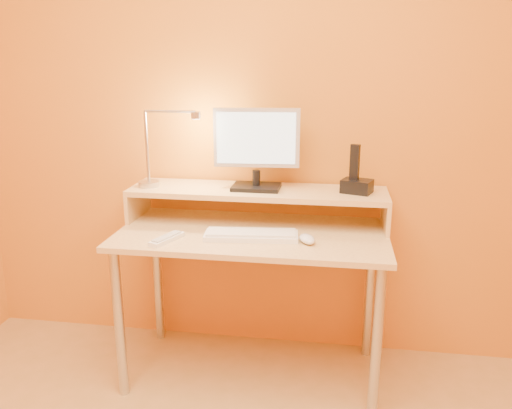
% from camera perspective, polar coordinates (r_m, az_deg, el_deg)
% --- Properties ---
extents(wall_back, '(3.00, 0.04, 2.50)m').
position_cam_1_polar(wall_back, '(2.51, 0.76, 10.88)').
color(wall_back, orange).
rests_on(wall_back, floor).
extents(desk_leg_fl, '(0.04, 0.04, 0.69)m').
position_cam_1_polar(desk_leg_fl, '(2.39, -14.86, -12.66)').
color(desk_leg_fl, '#B7B7BB').
rests_on(desk_leg_fl, floor).
extents(desk_leg_fr, '(0.04, 0.04, 0.69)m').
position_cam_1_polar(desk_leg_fr, '(2.22, 13.16, -14.86)').
color(desk_leg_fr, '#B7B7BB').
rests_on(desk_leg_fr, floor).
extents(desk_leg_bl, '(0.04, 0.04, 0.69)m').
position_cam_1_polar(desk_leg_bl, '(2.81, -10.81, -7.98)').
color(desk_leg_bl, '#B7B7BB').
rests_on(desk_leg_bl, floor).
extents(desk_leg_br, '(0.04, 0.04, 0.69)m').
position_cam_1_polar(desk_leg_br, '(2.66, 12.43, -9.41)').
color(desk_leg_br, '#B7B7BB').
rests_on(desk_leg_br, floor).
extents(desk_lower, '(1.20, 0.60, 0.02)m').
position_cam_1_polar(desk_lower, '(2.32, -0.40, -3.30)').
color(desk_lower, '#E9C97E').
rests_on(desk_lower, floor).
extents(shelf_riser_left, '(0.02, 0.30, 0.14)m').
position_cam_1_polar(shelf_riser_left, '(2.59, -12.90, 0.19)').
color(shelf_riser_left, '#E9C97E').
rests_on(shelf_riser_left, desk_lower).
extents(shelf_riser_right, '(0.02, 0.30, 0.14)m').
position_cam_1_polar(shelf_riser_right, '(2.42, 14.14, -0.96)').
color(shelf_riser_right, '#E9C97E').
rests_on(shelf_riser_right, desk_lower).
extents(desk_shelf, '(1.20, 0.30, 0.02)m').
position_cam_1_polar(desk_shelf, '(2.41, 0.16, 1.45)').
color(desk_shelf, '#E9C97E').
rests_on(desk_shelf, desk_lower).
extents(monitor_foot, '(0.22, 0.16, 0.02)m').
position_cam_1_polar(monitor_foot, '(2.41, 0.03, 1.95)').
color(monitor_foot, black).
rests_on(monitor_foot, desk_shelf).
extents(monitor_neck, '(0.04, 0.04, 0.07)m').
position_cam_1_polar(monitor_neck, '(2.40, 0.03, 2.97)').
color(monitor_neck, black).
rests_on(monitor_neck, monitor_foot).
extents(monitor_panel, '(0.39, 0.07, 0.27)m').
position_cam_1_polar(monitor_panel, '(2.37, 0.07, 7.38)').
color(monitor_panel, '#B7B7BB').
rests_on(monitor_panel, monitor_neck).
extents(monitor_back, '(0.35, 0.04, 0.23)m').
position_cam_1_polar(monitor_back, '(2.40, 0.16, 7.46)').
color(monitor_back, black).
rests_on(monitor_back, monitor_panel).
extents(monitor_screen, '(0.36, 0.03, 0.23)m').
position_cam_1_polar(monitor_screen, '(2.36, 0.00, 7.32)').
color(monitor_screen, silver).
rests_on(monitor_screen, monitor_panel).
extents(lamp_base, '(0.10, 0.10, 0.02)m').
position_cam_1_polar(lamp_base, '(2.51, -11.72, 2.25)').
color(lamp_base, '#B7B7BB').
rests_on(lamp_base, desk_shelf).
extents(lamp_post, '(0.01, 0.01, 0.33)m').
position_cam_1_polar(lamp_post, '(2.47, -11.95, 6.25)').
color(lamp_post, '#B7B7BB').
rests_on(lamp_post, lamp_base).
extents(lamp_arm, '(0.24, 0.01, 0.01)m').
position_cam_1_polar(lamp_arm, '(2.41, -9.46, 10.11)').
color(lamp_arm, '#B7B7BB').
rests_on(lamp_arm, lamp_post).
extents(lamp_head, '(0.04, 0.04, 0.03)m').
position_cam_1_polar(lamp_head, '(2.38, -6.66, 9.77)').
color(lamp_head, '#B7B7BB').
rests_on(lamp_head, lamp_arm).
extents(lamp_bulb, '(0.03, 0.03, 0.00)m').
position_cam_1_polar(lamp_bulb, '(2.38, -6.65, 9.39)').
color(lamp_bulb, '#FFEAC6').
rests_on(lamp_bulb, lamp_head).
extents(phone_dock, '(0.16, 0.14, 0.06)m').
position_cam_1_polar(phone_dock, '(2.38, 11.08, 2.00)').
color(phone_dock, black).
rests_on(phone_dock, desk_shelf).
extents(phone_handset, '(0.05, 0.04, 0.16)m').
position_cam_1_polar(phone_handset, '(2.35, 10.85, 4.61)').
color(phone_handset, black).
rests_on(phone_handset, phone_dock).
extents(phone_led, '(0.01, 0.00, 0.04)m').
position_cam_1_polar(phone_led, '(2.33, 12.22, 1.65)').
color(phone_led, '#222AED').
rests_on(phone_led, phone_dock).
extents(keyboard, '(0.41, 0.17, 0.02)m').
position_cam_1_polar(keyboard, '(2.22, -0.54, -3.49)').
color(keyboard, white).
rests_on(keyboard, desk_lower).
extents(mouse, '(0.10, 0.12, 0.04)m').
position_cam_1_polar(mouse, '(2.18, 5.67, -3.81)').
color(mouse, silver).
rests_on(mouse, desk_lower).
extents(remote_control, '(0.11, 0.19, 0.02)m').
position_cam_1_polar(remote_control, '(2.22, -9.81, -3.78)').
color(remote_control, white).
rests_on(remote_control, desk_lower).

